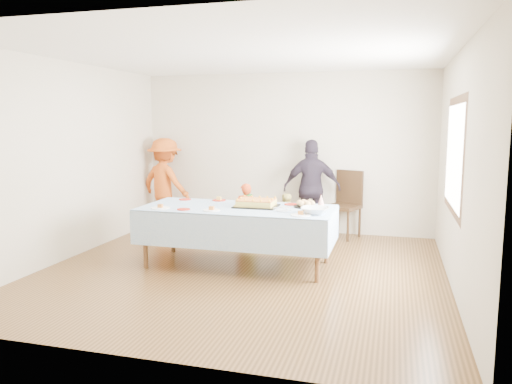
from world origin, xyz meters
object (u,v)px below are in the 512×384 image
adult_left (165,183)px  birthday_cake (256,203)px  party_table (237,211)px  dining_chair (346,200)px

adult_left → birthday_cake: bearing=157.2°
party_table → birthday_cake: 0.27m
birthday_cake → adult_left: adult_left is taller
party_table → adult_left: (-1.97, 1.95, 0.07)m
dining_chair → adult_left: 3.18m
dining_chair → adult_left: bearing=-155.3°
birthday_cake → dining_chair: bearing=63.7°
party_table → dining_chair: (1.21, 2.08, -0.12)m
adult_left → dining_chair: bearing=-160.5°
dining_chair → party_table: bearing=-97.7°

